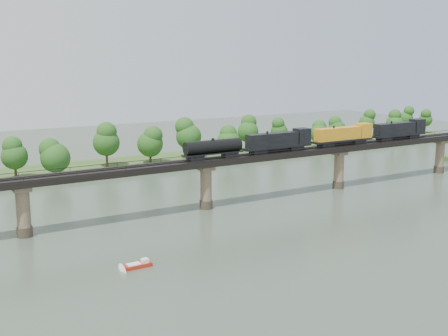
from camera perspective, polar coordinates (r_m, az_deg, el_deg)
ground at (r=104.73m, az=6.24°, el=-7.83°), size 400.00×400.00×0.00m
far_bank at (r=177.56m, az=-10.48°, el=0.19°), size 300.00×24.00×1.60m
bridge at (r=127.49m, az=-1.85°, el=-1.77°), size 236.00×30.00×11.50m
bridge_superstructure at (r=126.23m, az=-1.86°, el=1.03°), size 220.00×4.90×0.75m
far_treeline at (r=169.40m, az=-12.64°, el=2.34°), size 289.06×17.54×13.60m
freight_train at (r=145.17m, az=9.95°, el=3.08°), size 76.74×2.99×5.28m
motorboat at (r=94.71m, az=-8.70°, el=-9.70°), size 4.61×1.74×1.28m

